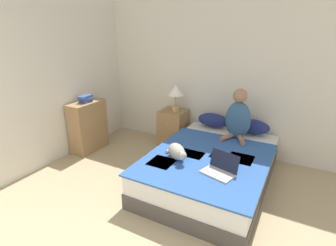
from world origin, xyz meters
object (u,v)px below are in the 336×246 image
(person_sitting, at_px, (238,117))
(bookshelf, at_px, (88,126))
(pillow_near, at_px, (213,120))
(book_stack_top, at_px, (86,99))
(bed, at_px, (211,167))
(laptop_open, at_px, (220,169))
(table_lamp, at_px, (176,92))
(cat_tabby, at_px, (177,152))
(nightstand, at_px, (173,128))
(pillow_far, at_px, (253,127))

(person_sitting, xyz_separation_m, bookshelf, (-2.35, -0.64, -0.35))
(pillow_near, height_order, book_stack_top, book_stack_top)
(bed, xyz_separation_m, bookshelf, (-2.20, -0.01, 0.20))
(book_stack_top, bearing_deg, laptop_open, -10.61)
(bed, relative_size, table_lamp, 4.54)
(cat_tabby, bearing_deg, table_lamp, 159.85)
(nightstand, bearing_deg, bed, -39.56)
(person_sitting, height_order, table_lamp, person_sitting)
(bed, distance_m, nightstand, 1.33)
(pillow_far, height_order, person_sitting, person_sitting)
(person_sitting, xyz_separation_m, cat_tabby, (-0.47, -1.02, -0.22))
(cat_tabby, height_order, laptop_open, laptop_open)
(person_sitting, height_order, laptop_open, person_sitting)
(person_sitting, distance_m, bookshelf, 2.46)
(book_stack_top, bearing_deg, bed, 0.20)
(laptop_open, relative_size, nightstand, 0.64)
(bed, xyz_separation_m, person_sitting, (0.15, 0.63, 0.55))
(pillow_near, distance_m, pillow_far, 0.64)
(nightstand, xyz_separation_m, book_stack_top, (-1.17, -0.85, 0.58))
(laptop_open, xyz_separation_m, table_lamp, (-1.23, 1.30, 0.48))
(table_lamp, relative_size, book_stack_top, 1.94)
(person_sitting, distance_m, book_stack_top, 2.43)
(book_stack_top, bearing_deg, pillow_near, 26.04)
(laptop_open, bearing_deg, pillow_far, 102.94)
(nightstand, distance_m, book_stack_top, 1.56)
(laptop_open, bearing_deg, person_sitting, 111.17)
(bookshelf, relative_size, book_stack_top, 3.55)
(bookshelf, bearing_deg, pillow_near, 25.96)
(pillow_near, height_order, bookshelf, bookshelf)
(pillow_near, bearing_deg, laptop_open, -67.54)
(table_lamp, bearing_deg, laptop_open, -46.68)
(bed, height_order, bookshelf, bookshelf)
(table_lamp, relative_size, bookshelf, 0.55)
(bookshelf, bearing_deg, pillow_far, 19.99)
(pillow_near, distance_m, laptop_open, 1.49)
(bookshelf, height_order, book_stack_top, book_stack_top)
(bed, bearing_deg, bookshelf, -179.83)
(pillow_far, xyz_separation_m, nightstand, (-1.34, -0.06, -0.24))
(pillow_far, distance_m, book_stack_top, 2.70)
(pillow_far, bearing_deg, cat_tabby, -116.36)
(bed, bearing_deg, person_sitting, 77.01)
(pillow_far, height_order, cat_tabby, pillow_far)
(table_lamp, bearing_deg, pillow_near, 6.71)
(cat_tabby, xyz_separation_m, book_stack_top, (-1.87, 0.38, 0.35))
(person_sitting, distance_m, laptop_open, 1.14)
(pillow_far, height_order, nightstand, pillow_far)
(cat_tabby, xyz_separation_m, table_lamp, (-0.65, 1.22, 0.43))
(bed, bearing_deg, book_stack_top, -179.80)
(bed, height_order, book_stack_top, book_stack_top)
(table_lamp, xyz_separation_m, book_stack_top, (-1.22, -0.84, -0.08))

